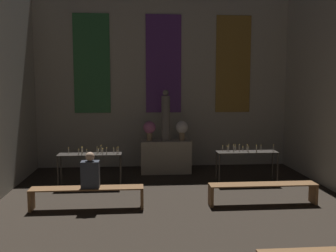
% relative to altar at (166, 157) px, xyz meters
% --- Properties ---
extents(wall_back, '(7.84, 0.16, 5.20)m').
position_rel_altar_xyz_m(wall_back, '(0.00, 0.94, 2.16)').
color(wall_back, '#B2AD9E').
rests_on(wall_back, ground_plane).
extents(altar, '(1.41, 0.57, 0.93)m').
position_rel_altar_xyz_m(altar, '(0.00, 0.00, 0.00)').
color(altar, '#ADA38E').
rests_on(altar, ground_plane).
extents(statue, '(0.24, 0.24, 1.43)m').
position_rel_altar_xyz_m(statue, '(0.00, 0.00, 1.14)').
color(statue, slate).
rests_on(statue, altar).
extents(flower_vase_left, '(0.35, 0.35, 0.55)m').
position_rel_altar_xyz_m(flower_vase_left, '(-0.46, 0.00, 0.81)').
color(flower_vase_left, '#937A5B').
rests_on(flower_vase_left, altar).
extents(flower_vase_right, '(0.35, 0.35, 0.55)m').
position_rel_altar_xyz_m(flower_vase_right, '(0.46, 0.00, 0.81)').
color(flower_vase_right, '#937A5B').
rests_on(flower_vase_right, altar).
extents(candle_rack_left, '(1.54, 0.42, 1.01)m').
position_rel_altar_xyz_m(candle_rack_left, '(-1.95, -1.34, 0.26)').
color(candle_rack_left, '#332D28').
rests_on(candle_rack_left, ground_plane).
extents(candle_rack_right, '(1.54, 0.42, 1.02)m').
position_rel_altar_xyz_m(candle_rack_right, '(1.96, -1.33, 0.26)').
color(candle_rack_right, '#332D28').
rests_on(candle_rack_right, ground_plane).
extents(pew_back_left, '(2.27, 0.36, 0.44)m').
position_rel_altar_xyz_m(pew_back_left, '(-1.82, -3.01, -0.13)').
color(pew_back_left, brown).
rests_on(pew_back_left, ground_plane).
extents(pew_back_right, '(2.27, 0.36, 0.44)m').
position_rel_altar_xyz_m(pew_back_right, '(1.82, -3.01, -0.13)').
color(pew_back_right, brown).
rests_on(pew_back_right, ground_plane).
extents(person_seated, '(0.36, 0.24, 0.73)m').
position_rel_altar_xyz_m(person_seated, '(-1.75, -3.01, 0.29)').
color(person_seated, '#383D47').
rests_on(person_seated, pew_back_left).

